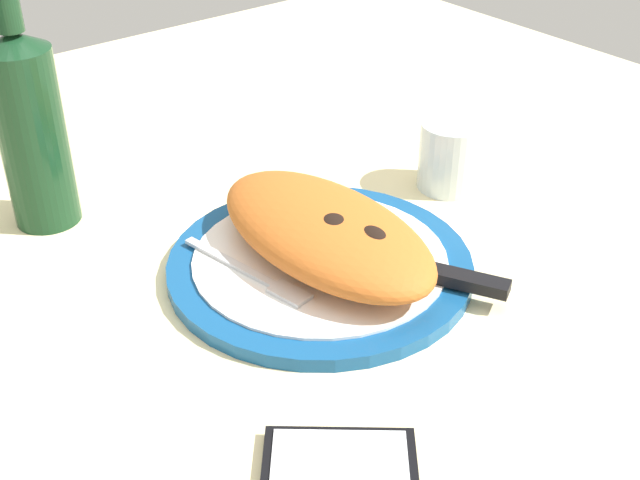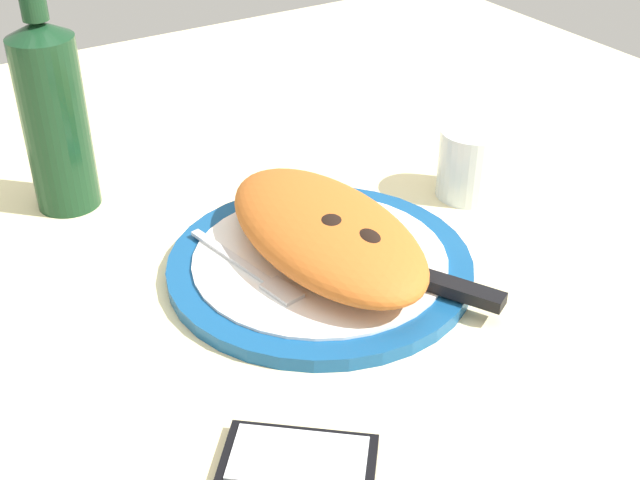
% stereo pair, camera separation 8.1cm
% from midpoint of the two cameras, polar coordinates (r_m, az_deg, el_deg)
% --- Properties ---
extents(ground_plane, '(1.50, 1.50, 0.03)m').
position_cam_midpoint_polar(ground_plane, '(0.84, 2.76, -3.10)').
color(ground_plane, beige).
extents(plate, '(0.30, 0.30, 0.02)m').
position_cam_midpoint_polar(plate, '(0.82, 2.81, -1.79)').
color(plate, navy).
rests_on(plate, ground_plane).
extents(calzone, '(0.27, 0.14, 0.06)m').
position_cam_midpoint_polar(calzone, '(0.80, 3.36, 0.41)').
color(calzone, '#C16023').
rests_on(calzone, plate).
extents(fork, '(0.16, 0.04, 0.00)m').
position_cam_midpoint_polar(fork, '(0.79, -1.76, -2.23)').
color(fork, silver).
rests_on(fork, plate).
extents(knife, '(0.20, 0.12, 0.01)m').
position_cam_midpoint_polar(knife, '(0.79, 10.38, -2.89)').
color(knife, silver).
rests_on(knife, plate).
extents(smartphone, '(0.12, 0.13, 0.01)m').
position_cam_midpoint_polar(smartphone, '(0.63, 2.31, -15.13)').
color(smartphone, black).
rests_on(smartphone, ground_plane).
extents(water_glass, '(0.07, 0.07, 0.08)m').
position_cam_midpoint_polar(water_glass, '(0.97, 12.62, 4.81)').
color(water_glass, silver).
rests_on(water_glass, ground_plane).
extents(wine_bottle, '(0.07, 0.07, 0.27)m').
position_cam_midpoint_polar(wine_bottle, '(0.92, -15.42, 8.33)').
color(wine_bottle, '#14381E').
rests_on(wine_bottle, ground_plane).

